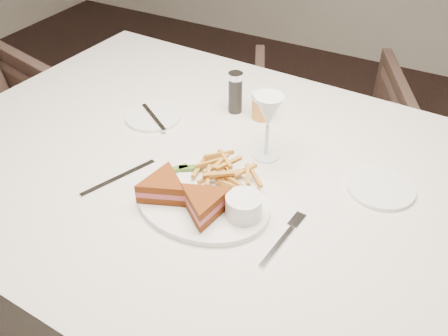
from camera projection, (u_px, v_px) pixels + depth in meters
table at (232, 274)px, 1.46m from camera, size 1.70×1.18×0.75m
chair_far at (323, 126)px, 2.19m from camera, size 0.81×0.79×0.64m
table_setting at (223, 170)px, 1.18m from camera, size 0.81×0.64×0.18m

